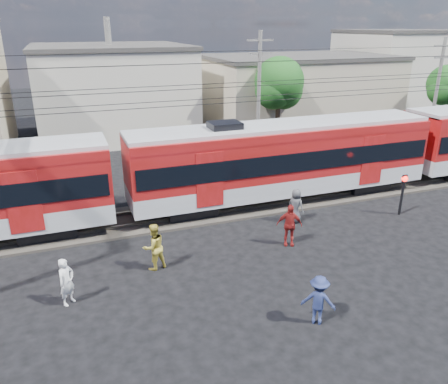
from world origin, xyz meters
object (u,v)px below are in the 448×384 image
Objects in this scene: commuter_train at (286,157)px; pedestrian_a at (67,282)px; car_silver at (438,136)px; crossing_signal at (403,187)px; pedestrian_c at (318,300)px.

commuter_train is 29.94× the size of pedestrian_a.
car_silver is at bearing 19.89° from commuter_train.
pedestrian_c is at bearing -144.74° from crossing_signal.
pedestrian_a is 15.81m from crossing_signal.
car_silver is at bearing 39.04° from crossing_signal.
commuter_train is 5.90m from crossing_signal.
crossing_signal reaches higher than pedestrian_c.
car_silver is (27.56, 11.75, -0.09)m from pedestrian_a.
commuter_train reaches higher than crossing_signal.
crossing_signal is (-11.90, -9.66, 0.69)m from car_silver.
commuter_train reaches higher than pedestrian_c.
commuter_train is 30.41× the size of pedestrian_c.
crossing_signal is at bearing -39.91° from commuter_train.
car_silver is at bearing -105.87° from pedestrian_c.
pedestrian_a is (-11.19, -5.83, -1.56)m from commuter_train.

